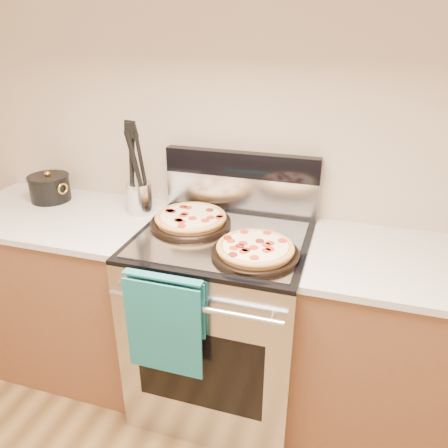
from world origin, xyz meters
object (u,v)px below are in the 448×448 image
(pepperoni_pizza_front, at_px, (255,250))
(pepperoni_pizza_back, at_px, (191,219))
(range_body, at_px, (222,323))
(saucepan, at_px, (50,189))
(utensil_crock, at_px, (140,198))

(pepperoni_pizza_front, bearing_deg, pepperoni_pizza_back, 150.58)
(range_body, relative_size, saucepan, 4.37)
(range_body, relative_size, utensil_crock, 5.71)
(utensil_crock, bearing_deg, range_body, -18.48)
(range_body, xyz_separation_m, pepperoni_pizza_back, (-0.17, 0.07, 0.50))
(pepperoni_pizza_front, bearing_deg, utensil_crock, 156.25)
(pepperoni_pizza_back, xyz_separation_m, pepperoni_pizza_front, (0.35, -0.20, -0.00))
(range_body, distance_m, pepperoni_pizza_back, 0.53)
(utensil_crock, height_order, saucepan, utensil_crock)
(pepperoni_pizza_back, distance_m, pepperoni_pizza_front, 0.41)
(range_body, xyz_separation_m, saucepan, (-1.02, 0.17, 0.52))
(range_body, bearing_deg, saucepan, 170.43)
(pepperoni_pizza_back, height_order, saucepan, saucepan)
(pepperoni_pizza_front, distance_m, utensil_crock, 0.72)
(pepperoni_pizza_back, height_order, pepperoni_pizza_front, pepperoni_pizza_back)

